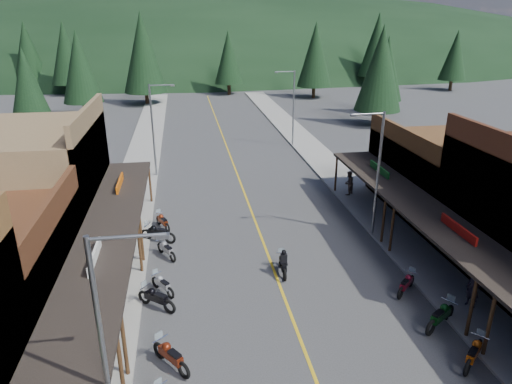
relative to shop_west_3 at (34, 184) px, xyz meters
name	(u,v)px	position (x,y,z in m)	size (l,w,h in m)	color
ground	(294,323)	(13.78, -11.30, -3.52)	(220.00, 220.00, 0.00)	#38383A
centerline	(239,180)	(13.78, 8.70, -3.51)	(0.15, 90.00, 0.01)	gold
sidewalk_west	(136,184)	(5.08, 8.70, -3.44)	(3.40, 94.00, 0.15)	gray
sidewalk_east	(336,174)	(22.48, 8.70, -3.44)	(3.40, 94.00, 0.15)	gray
shop_west_3	(34,184)	(0.00, 0.00, 0.00)	(10.90, 10.20, 8.20)	brown
shop_east_3	(445,176)	(27.54, 0.00, -0.99)	(10.90, 10.20, 6.20)	#4C2D16
streetlight_0	(108,349)	(6.83, -17.30, 0.94)	(2.16, 0.18, 8.00)	gray
streetlight_1	(154,127)	(6.83, 10.70, 0.94)	(2.16, 0.18, 8.00)	gray
streetlight_2	(376,170)	(20.74, -3.30, 0.94)	(2.16, 0.18, 8.00)	gray
streetlight_3	(292,105)	(20.74, 18.70, 0.94)	(2.16, 0.18, 8.00)	gray
ridge_hill	(194,61)	(13.78, 123.70, -3.52)	(310.00, 140.00, 60.00)	black
pine_1	(66,53)	(-10.22, 58.70, 3.72)	(5.88, 5.88, 12.50)	black
pine_2	(143,53)	(3.78, 46.70, 4.47)	(6.72, 6.72, 14.00)	black
pine_3	(228,57)	(17.78, 54.70, 2.96)	(5.04, 5.04, 11.00)	black
pine_4	(315,54)	(31.78, 48.70, 3.72)	(5.88, 5.88, 12.50)	black
pine_5	(377,45)	(47.78, 60.70, 4.47)	(6.72, 6.72, 14.00)	black
pine_6	(455,55)	(59.78, 52.70, 2.96)	(5.04, 5.04, 11.00)	black
pine_7	(27,51)	(-18.22, 64.70, 3.72)	(5.88, 5.88, 12.50)	black
pine_8	(27,83)	(-8.22, 28.70, 2.46)	(4.48, 4.48, 10.00)	black
pine_9	(386,68)	(37.78, 33.70, 2.86)	(4.93, 4.93, 10.80)	black
pine_10	(79,67)	(-4.22, 38.70, 3.27)	(5.38, 5.38, 11.60)	black
pine_11	(381,68)	(33.78, 26.70, 3.67)	(5.82, 5.82, 12.40)	black
bike_west_7	(171,355)	(8.26, -13.30, -2.87)	(0.75, 2.26, 1.29)	maroon
bike_west_8	(156,297)	(7.52, -9.15, -2.89)	(0.74, 2.22, 1.27)	black
bike_west_9	(162,284)	(7.77, -7.84, -2.98)	(0.63, 1.90, 1.09)	#9F9FA4
bike_west_10	(166,249)	(7.88, -4.12, -2.95)	(0.67, 2.00, 1.15)	gray
bike_west_11	(158,232)	(7.32, -2.06, -2.86)	(0.77, 2.32, 1.32)	black
bike_west_12	(163,221)	(7.56, -0.12, -2.95)	(0.66, 1.98, 1.13)	maroon
bike_east_6	(474,352)	(20.27, -15.05, -2.90)	(0.72, 2.16, 1.23)	#B64B0D
bike_east_7	(441,315)	(20.21, -12.64, -2.85)	(0.78, 2.33, 1.33)	#0C3E13
bike_east_8	(406,283)	(19.97, -9.79, -2.95)	(0.66, 1.99, 1.14)	maroon
rider_on_bike	(283,264)	(14.19, -6.98, -2.89)	(0.83, 2.10, 1.57)	black
pedestrian_east_a	(473,289)	(22.42, -11.57, -2.41)	(0.70, 0.46, 1.92)	black
pedestrian_east_b	(349,183)	(21.70, 3.50, -2.42)	(0.92, 0.53, 1.90)	brown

